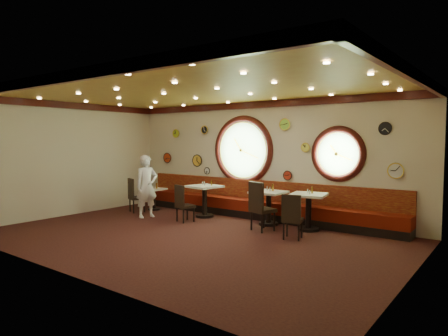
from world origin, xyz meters
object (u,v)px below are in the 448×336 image
chair_a (134,193)px  condiment_d_salt (308,191)px  table_c (269,204)px  condiment_b_salt (203,183)px  table_d (308,207)px  condiment_d_pepper (310,192)px  condiment_a_bottle (157,186)px  chair_c (260,203)px  table_b (205,197)px  condiment_b_bottle (212,183)px  condiment_b_pepper (204,183)px  condiment_d_bottle (312,190)px  condiment_c_bottle (273,187)px  chair_d (292,214)px  condiment_a_pepper (154,187)px  table_a (154,196)px  condiment_c_salt (267,188)px  condiment_a_salt (154,187)px  condiment_c_pepper (270,189)px  chair_b (182,201)px  waiter (147,186)px

chair_a → condiment_d_salt: bearing=32.3°
table_c → chair_a: bearing=-168.3°
chair_a → condiment_b_salt: (2.00, 0.77, 0.36)m
table_d → condiment_b_salt: (-3.16, -0.11, 0.38)m
condiment_d_pepper → condiment_a_bottle: size_ratio=0.56×
table_c → chair_c: size_ratio=1.19×
table_b → condiment_b_bottle: (0.15, 0.12, 0.40)m
table_b → condiment_d_pepper: (3.08, 0.12, 0.37)m
condiment_b_pepper → condiment_d_bottle: size_ratio=0.70×
table_d → condiment_a_bottle: bearing=-177.7°
table_c → condiment_c_bottle: condiment_c_bottle is taller
table_d → chair_d: bearing=-84.5°
table_c → condiment_a_pepper: table_c is taller
condiment_d_salt → table_a: bearing=-176.4°
table_c → condiment_c_salt: size_ratio=7.88×
condiment_a_salt → condiment_b_pepper: bearing=1.4°
chair_c → condiment_d_salt: chair_c is taller
table_c → condiment_c_salt: condiment_c_salt is taller
table_c → condiment_c_bottle: bearing=48.1°
condiment_c_bottle → condiment_a_pepper: bearing=-175.5°
condiment_d_pepper → condiment_c_bottle: bearing=173.1°
condiment_c_pepper → condiment_c_bottle: 0.09m
condiment_a_bottle → chair_b: bearing=-24.9°
table_b → table_c: (1.95, 0.16, -0.01)m
table_c → condiment_d_pepper: 1.19m
table_a → table_c: table_c is taller
condiment_a_bottle → condiment_b_bottle: condiment_b_bottle is taller
condiment_a_salt → chair_d: bearing=-8.9°
condiment_b_salt → condiment_c_salt: (1.98, 0.19, -0.02)m
condiment_a_salt → condiment_b_bottle: 2.16m
table_d → chair_b: bearing=-160.6°
condiment_b_bottle → condiment_a_pepper: bearing=-174.8°
condiment_d_salt → waiter: 4.41m
condiment_c_bottle → table_d: bearing=-2.7°
condiment_b_salt → condiment_d_bottle: 3.23m
chair_b → condiment_a_pepper: chair_b is taller
chair_a → condiment_c_salt: 4.11m
chair_c → condiment_c_bottle: size_ratio=4.04×
condiment_a_salt → condiment_d_bottle: size_ratio=0.60×
table_a → condiment_d_salt: size_ratio=6.59×
chair_a → condiment_d_bottle: 5.32m
table_c → chair_a: (-4.10, -0.85, 0.03)m
chair_d → condiment_a_bottle: (-5.02, 0.84, 0.18)m
chair_b → chair_c: size_ratio=0.84×
table_a → table_b: bearing=1.4°
condiment_c_salt → condiment_c_pepper: condiment_c_salt is taller
chair_b → condiment_c_pepper: size_ratio=5.77×
condiment_a_bottle → condiment_d_bottle: condiment_d_bottle is taller
chair_c → condiment_d_bottle: (0.94, 0.82, 0.29)m
condiment_c_salt → condiment_c_bottle: bearing=-10.2°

